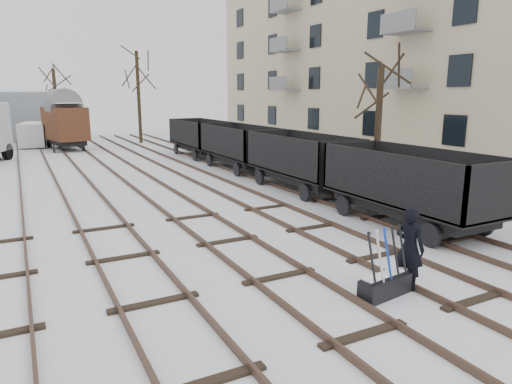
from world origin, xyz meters
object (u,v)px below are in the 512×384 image
at_px(panel_van, 35,134).
at_px(freight_wagon_a, 409,197).
at_px(ground_frame, 385,284).
at_px(worker, 409,248).
at_px(box_van_wagon, 65,122).

bearing_deg(panel_van, freight_wagon_a, -62.40).
relative_size(ground_frame, worker, 0.80).
distance_m(worker, freight_wagon_a, 5.26).
relative_size(box_van_wagon, panel_van, 1.09).
height_order(ground_frame, panel_van, panel_van).
bearing_deg(freight_wagon_a, box_van_wagon, 105.86).
height_order(ground_frame, freight_wagon_a, freight_wagon_a).
height_order(ground_frame, worker, worker).
xyz_separation_m(ground_frame, box_van_wagon, (-3.34, 31.38, 1.82)).
relative_size(freight_wagon_a, box_van_wagon, 1.19).
xyz_separation_m(ground_frame, worker, (0.75, 0.10, 0.65)).
height_order(freight_wagon_a, box_van_wagon, box_van_wagon).
distance_m(ground_frame, panel_van, 35.34).
bearing_deg(box_van_wagon, freight_wagon_a, -84.84).
relative_size(worker, panel_van, 0.40).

